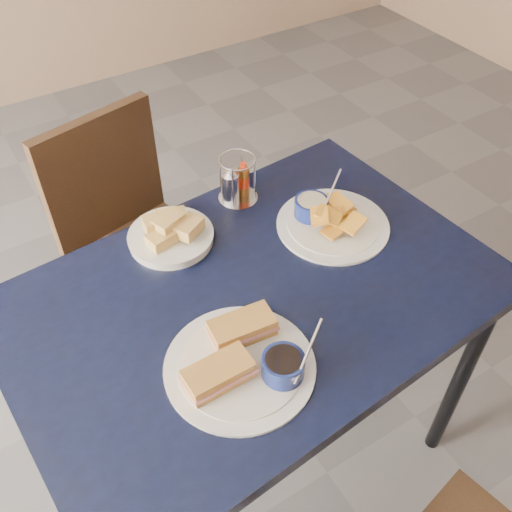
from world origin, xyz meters
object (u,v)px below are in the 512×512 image
condiment_caddy (236,183)px  bread_basket (171,233)px  chair_far (132,224)px  plantain_plate (327,218)px  dining_table (254,311)px  sandwich_plate (243,359)px

condiment_caddy → bread_basket: bearing=-165.6°
chair_far → plantain_plate: bearing=-56.7°
dining_table → chair_far: bearing=96.2°
dining_table → plantain_plate: 0.32m
sandwich_plate → bread_basket: 0.43m
dining_table → chair_far: chair_far is taller
sandwich_plate → bread_basket: (0.04, 0.43, 0.00)m
chair_far → condiment_caddy: size_ratio=6.38×
condiment_caddy → chair_far: bearing=121.9°
bread_basket → chair_far: bearing=87.5°
dining_table → bread_basket: (-0.09, 0.26, 0.10)m
condiment_caddy → dining_table: bearing=-113.5°
chair_far → plantain_plate: size_ratio=2.91×
sandwich_plate → condiment_caddy: (0.27, 0.49, 0.03)m
dining_table → condiment_caddy: condiment_caddy is taller
sandwich_plate → condiment_caddy: size_ratio=2.39×
plantain_plate → condiment_caddy: size_ratio=2.20×
sandwich_plate → plantain_plate: same height
dining_table → bread_basket: 0.29m
bread_basket → condiment_caddy: size_ratio=1.59×
chair_far → condiment_caddy: bearing=-58.1°
sandwich_plate → condiment_caddy: condiment_caddy is taller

